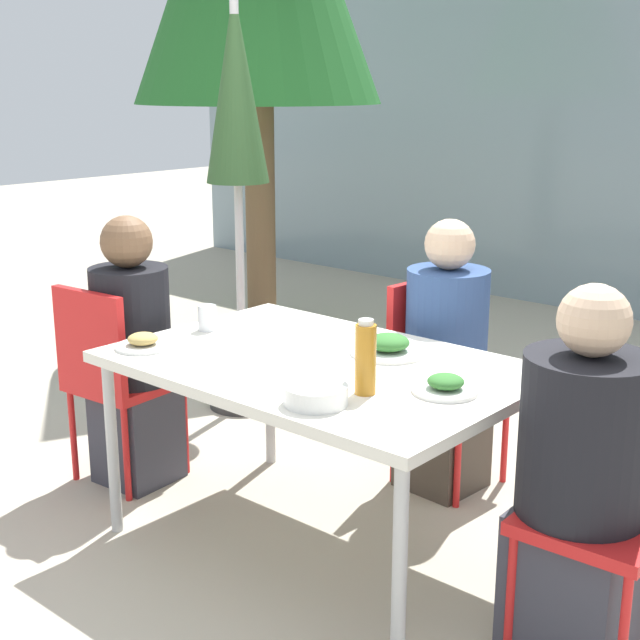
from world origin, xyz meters
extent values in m
plane|color=#B2A893|center=(0.00, 0.00, 0.00)|extent=(24.00, 24.00, 0.00)
cube|color=silver|center=(0.00, 0.00, 0.71)|extent=(1.47, 0.98, 0.04)
cylinder|color=#B7B7B7|center=(-0.67, -0.43, 0.35)|extent=(0.04, 0.04, 0.69)
cylinder|color=#B7B7B7|center=(0.67, -0.43, 0.35)|extent=(0.04, 0.04, 0.69)
cylinder|color=#B7B7B7|center=(-0.67, 0.43, 0.35)|extent=(0.04, 0.04, 0.69)
cylinder|color=#B7B7B7|center=(0.67, 0.43, 0.35)|extent=(0.04, 0.04, 0.69)
cube|color=red|center=(-1.03, -0.08, 0.43)|extent=(0.43, 0.43, 0.04)
cube|color=red|center=(-1.02, -0.27, 0.66)|extent=(0.40, 0.07, 0.42)
cylinder|color=red|center=(-1.22, 0.07, 0.21)|extent=(0.03, 0.03, 0.41)
cylinder|color=red|center=(-0.88, 0.10, 0.21)|extent=(0.03, 0.03, 0.41)
cylinder|color=red|center=(-1.19, -0.27, 0.21)|extent=(0.03, 0.03, 0.41)
cylinder|color=red|center=(-0.85, -0.24, 0.21)|extent=(0.03, 0.03, 0.41)
cube|color=#383842|center=(-0.98, -0.08, 0.23)|extent=(0.32, 0.32, 0.45)
cylinder|color=black|center=(-0.98, -0.08, 0.70)|extent=(0.33, 0.33, 0.49)
sphere|color=brown|center=(-0.98, -0.08, 1.06)|extent=(0.22, 0.22, 0.22)
cube|color=red|center=(1.03, 0.04, 0.43)|extent=(0.42, 0.42, 0.04)
cube|color=red|center=(1.03, 0.22, 0.66)|extent=(0.40, 0.05, 0.42)
cylinder|color=red|center=(1.21, -0.12, 0.21)|extent=(0.03, 0.03, 0.41)
cylinder|color=red|center=(0.87, -0.13, 0.21)|extent=(0.03, 0.03, 0.41)
cylinder|color=red|center=(0.86, 0.21, 0.21)|extent=(0.03, 0.03, 0.41)
cube|color=#383842|center=(0.98, 0.04, 0.23)|extent=(0.36, 0.36, 0.45)
cylinder|color=black|center=(0.98, 0.04, 0.70)|extent=(0.38, 0.38, 0.49)
sphere|color=beige|center=(0.98, 0.04, 1.04)|extent=(0.21, 0.21, 0.21)
cube|color=red|center=(0.05, 0.79, 0.43)|extent=(0.43, 0.43, 0.04)
cube|color=red|center=(-0.13, 0.80, 0.66)|extent=(0.06, 0.40, 0.42)
cylinder|color=red|center=(0.23, 0.95, 0.21)|extent=(0.03, 0.03, 0.41)
cylinder|color=red|center=(0.21, 0.61, 0.21)|extent=(0.03, 0.03, 0.41)
cylinder|color=red|center=(-0.10, 0.97, 0.21)|extent=(0.03, 0.03, 0.41)
cylinder|color=red|center=(-0.13, 0.63, 0.21)|extent=(0.03, 0.03, 0.41)
cube|color=#473D33|center=(0.05, 0.74, 0.23)|extent=(0.33, 0.33, 0.45)
cylinder|color=navy|center=(0.05, 0.74, 0.70)|extent=(0.34, 0.34, 0.50)
sphere|color=beige|center=(0.05, 0.74, 1.06)|extent=(0.21, 0.21, 0.21)
cylinder|color=#333333|center=(-1.30, 0.86, 0.03)|extent=(0.36, 0.36, 0.05)
cylinder|color=#BCBCBC|center=(-1.30, 0.86, 1.07)|extent=(0.04, 0.04, 2.14)
cone|color=#2D5128|center=(-1.30, 0.86, 1.67)|extent=(0.32, 0.32, 0.94)
cylinder|color=white|center=(-0.60, -0.32, 0.74)|extent=(0.20, 0.20, 0.01)
ellipsoid|color=tan|center=(-0.60, -0.32, 0.77)|extent=(0.11, 0.11, 0.05)
cylinder|color=white|center=(0.13, 0.22, 0.74)|extent=(0.28, 0.28, 0.01)
ellipsoid|color=#33702D|center=(0.13, 0.22, 0.78)|extent=(0.15, 0.15, 0.06)
cylinder|color=white|center=(0.52, 0.01, 0.74)|extent=(0.21, 0.21, 0.01)
ellipsoid|color=#33702D|center=(0.52, 0.01, 0.77)|extent=(0.12, 0.12, 0.05)
cylinder|color=#B7751E|center=(0.33, -0.16, 0.84)|extent=(0.07, 0.07, 0.23)
cylinder|color=white|center=(0.33, -0.16, 0.97)|extent=(0.05, 0.05, 0.02)
cylinder|color=white|center=(-0.61, 0.01, 0.78)|extent=(0.07, 0.07, 0.10)
cylinder|color=white|center=(0.28, -0.34, 0.76)|extent=(0.20, 0.20, 0.06)
cylinder|color=brown|center=(-2.26, 1.97, 0.78)|extent=(0.20, 0.20, 1.55)
camera|label=1|loc=(1.99, -2.28, 1.69)|focal=50.00mm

